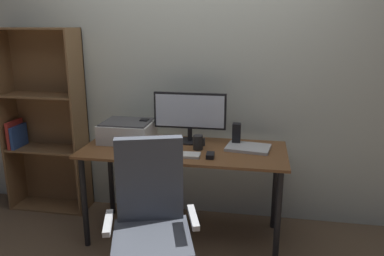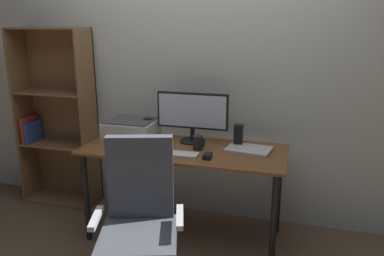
{
  "view_description": "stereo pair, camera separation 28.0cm",
  "coord_description": "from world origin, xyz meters",
  "px_view_note": "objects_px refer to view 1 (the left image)",
  "views": [
    {
      "loc": [
        0.54,
        -2.66,
        1.65
      ],
      "look_at": [
        0.07,
        -0.01,
        0.91
      ],
      "focal_mm": 35.43,
      "sensor_mm": 36.0,
      "label": 1
    },
    {
      "loc": [
        0.81,
        -2.6,
        1.65
      ],
      "look_at": [
        0.07,
        -0.01,
        0.91
      ],
      "focal_mm": 35.43,
      "sensor_mm": 36.0,
      "label": 2
    }
  ],
  "objects_px": {
    "monitor": "(190,114)",
    "laptop": "(248,148)",
    "keyboard": "(180,155)",
    "speaker_left": "(145,130)",
    "mouse": "(210,155)",
    "bookshelf": "(45,122)",
    "coffee_mug": "(198,142)",
    "printer": "(127,131)",
    "speaker_right": "(236,134)",
    "office_chair": "(152,234)",
    "desk": "(184,160)"
  },
  "relations": [
    {
      "from": "bookshelf",
      "to": "monitor",
      "type": "bearing_deg",
      "value": -6.07
    },
    {
      "from": "speaker_right",
      "to": "office_chair",
      "type": "height_order",
      "value": "office_chair"
    },
    {
      "from": "coffee_mug",
      "to": "speaker_right",
      "type": "bearing_deg",
      "value": 31.77
    },
    {
      "from": "printer",
      "to": "bookshelf",
      "type": "height_order",
      "value": "bookshelf"
    },
    {
      "from": "keyboard",
      "to": "speaker_right",
      "type": "relative_size",
      "value": 1.71
    },
    {
      "from": "keyboard",
      "to": "speaker_left",
      "type": "distance_m",
      "value": 0.5
    },
    {
      "from": "mouse",
      "to": "office_chair",
      "type": "relative_size",
      "value": 0.1
    },
    {
      "from": "laptop",
      "to": "speaker_right",
      "type": "height_order",
      "value": "speaker_right"
    },
    {
      "from": "laptop",
      "to": "printer",
      "type": "relative_size",
      "value": 0.8
    },
    {
      "from": "coffee_mug",
      "to": "speaker_left",
      "type": "bearing_deg",
      "value": 159.96
    },
    {
      "from": "speaker_right",
      "to": "printer",
      "type": "height_order",
      "value": "speaker_right"
    },
    {
      "from": "coffee_mug",
      "to": "speaker_left",
      "type": "height_order",
      "value": "speaker_left"
    },
    {
      "from": "monitor",
      "to": "speaker_left",
      "type": "height_order",
      "value": "monitor"
    },
    {
      "from": "laptop",
      "to": "monitor",
      "type": "bearing_deg",
      "value": 175.91
    },
    {
      "from": "printer",
      "to": "monitor",
      "type": "bearing_deg",
      "value": 6.62
    },
    {
      "from": "monitor",
      "to": "keyboard",
      "type": "relative_size",
      "value": 1.97
    },
    {
      "from": "monitor",
      "to": "printer",
      "type": "xyz_separation_m",
      "value": [
        -0.5,
        -0.06,
        -0.15
      ]
    },
    {
      "from": "printer",
      "to": "bookshelf",
      "type": "bearing_deg",
      "value": 166.65
    },
    {
      "from": "mouse",
      "to": "bookshelf",
      "type": "xyz_separation_m",
      "value": [
        -1.55,
        0.49,
        0.05
      ]
    },
    {
      "from": "mouse",
      "to": "office_chair",
      "type": "distance_m",
      "value": 0.72
    },
    {
      "from": "desk",
      "to": "bookshelf",
      "type": "relative_size",
      "value": 0.95
    },
    {
      "from": "keyboard",
      "to": "speaker_left",
      "type": "relative_size",
      "value": 1.71
    },
    {
      "from": "speaker_right",
      "to": "keyboard",
      "type": "bearing_deg",
      "value": -138.51
    },
    {
      "from": "keyboard",
      "to": "laptop",
      "type": "distance_m",
      "value": 0.53
    },
    {
      "from": "speaker_right",
      "to": "office_chair",
      "type": "bearing_deg",
      "value": -114.74
    },
    {
      "from": "keyboard",
      "to": "laptop",
      "type": "bearing_deg",
      "value": 25.18
    },
    {
      "from": "desk",
      "to": "mouse",
      "type": "height_order",
      "value": "mouse"
    },
    {
      "from": "office_chair",
      "to": "keyboard",
      "type": "bearing_deg",
      "value": 67.78
    },
    {
      "from": "monitor",
      "to": "speaker_left",
      "type": "bearing_deg",
      "value": -178.77
    },
    {
      "from": "keyboard",
      "to": "coffee_mug",
      "type": "bearing_deg",
      "value": 56.1
    },
    {
      "from": "laptop",
      "to": "office_chair",
      "type": "distance_m",
      "value": 1.03
    },
    {
      "from": "monitor",
      "to": "speaker_right",
      "type": "xyz_separation_m",
      "value": [
        0.37,
        -0.01,
        -0.15
      ]
    },
    {
      "from": "speaker_left",
      "to": "bookshelf",
      "type": "height_order",
      "value": "bookshelf"
    },
    {
      "from": "desk",
      "to": "laptop",
      "type": "relative_size",
      "value": 4.8
    },
    {
      "from": "monitor",
      "to": "keyboard",
      "type": "bearing_deg",
      "value": -91.49
    },
    {
      "from": "keyboard",
      "to": "office_chair",
      "type": "height_order",
      "value": "office_chair"
    },
    {
      "from": "mouse",
      "to": "speaker_right",
      "type": "xyz_separation_m",
      "value": [
        0.16,
        0.33,
        0.07
      ]
    },
    {
      "from": "speaker_left",
      "to": "speaker_right",
      "type": "distance_m",
      "value": 0.74
    },
    {
      "from": "desk",
      "to": "laptop",
      "type": "xyz_separation_m",
      "value": [
        0.48,
        0.08,
        0.1
      ]
    },
    {
      "from": "coffee_mug",
      "to": "speaker_right",
      "type": "xyz_separation_m",
      "value": [
        0.27,
        0.17,
        0.03
      ]
    },
    {
      "from": "coffee_mug",
      "to": "printer",
      "type": "relative_size",
      "value": 0.27
    },
    {
      "from": "mouse",
      "to": "bookshelf",
      "type": "height_order",
      "value": "bookshelf"
    },
    {
      "from": "printer",
      "to": "office_chair",
      "type": "bearing_deg",
      "value": -63.31
    },
    {
      "from": "monitor",
      "to": "printer",
      "type": "distance_m",
      "value": 0.52
    },
    {
      "from": "bookshelf",
      "to": "speaker_right",
      "type": "bearing_deg",
      "value": -5.03
    },
    {
      "from": "monitor",
      "to": "laptop",
      "type": "distance_m",
      "value": 0.53
    },
    {
      "from": "keyboard",
      "to": "laptop",
      "type": "relative_size",
      "value": 0.91
    },
    {
      "from": "speaker_left",
      "to": "speaker_right",
      "type": "xyz_separation_m",
      "value": [
        0.74,
        0.0,
        0.0
      ]
    },
    {
      "from": "speaker_left",
      "to": "keyboard",
      "type": "bearing_deg",
      "value": -42.87
    },
    {
      "from": "monitor",
      "to": "bookshelf",
      "type": "relative_size",
      "value": 0.35
    }
  ]
}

